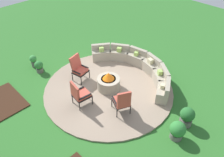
% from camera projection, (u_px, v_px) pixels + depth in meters
% --- Properties ---
extents(ground_plane, '(24.00, 24.00, 0.00)m').
position_uv_depth(ground_plane, '(109.00, 89.00, 9.21)').
color(ground_plane, '#2D6B28').
extents(patio_circle, '(5.27, 5.27, 0.06)m').
position_uv_depth(patio_circle, '(109.00, 89.00, 9.19)').
color(patio_circle, gray).
rests_on(patio_circle, ground_plane).
extents(mulch_bed_left, '(1.88, 1.33, 0.04)m').
position_uv_depth(mulch_bed_left, '(3.00, 101.00, 8.62)').
color(mulch_bed_left, '#382114').
rests_on(mulch_bed_left, ground_plane).
extents(fire_pit, '(0.93, 0.93, 0.78)m').
position_uv_depth(fire_pit, '(109.00, 82.00, 8.98)').
color(fire_pit, '#9E937F').
rests_on(fire_pit, patio_circle).
extents(curved_stone_bench, '(4.50, 1.84, 0.76)m').
position_uv_depth(curved_stone_bench, '(137.00, 66.00, 9.88)').
color(curved_stone_bench, '#9E937F').
rests_on(curved_stone_bench, patio_circle).
extents(lounge_chair_front_left, '(0.67, 0.67, 1.12)m').
position_uv_depth(lounge_chair_front_left, '(78.00, 68.00, 9.30)').
color(lounge_chair_front_left, black).
rests_on(lounge_chair_front_left, patio_circle).
extents(lounge_chair_front_right, '(0.64, 0.67, 1.10)m').
position_uv_depth(lounge_chair_front_right, '(79.00, 94.00, 8.08)').
color(lounge_chair_front_right, black).
rests_on(lounge_chair_front_right, patio_circle).
extents(lounge_chair_back_left, '(0.78, 0.75, 1.06)m').
position_uv_depth(lounge_chair_back_left, '(122.00, 101.00, 7.80)').
color(lounge_chair_back_left, black).
rests_on(lounge_chair_back_left, patio_circle).
extents(potted_plant_0, '(0.50, 0.50, 0.74)m').
position_uv_depth(potted_plant_0, '(187.00, 116.00, 7.52)').
color(potted_plant_0, '#605B56').
rests_on(potted_plant_0, ground_plane).
extents(potted_plant_1, '(0.53, 0.53, 0.69)m').
position_uv_depth(potted_plant_1, '(178.00, 130.00, 7.10)').
color(potted_plant_1, '#605B56').
rests_on(potted_plant_1, ground_plane).
extents(potted_plant_2, '(0.33, 0.33, 0.59)m').
position_uv_depth(potted_plant_2, '(33.00, 60.00, 10.26)').
color(potted_plant_2, '#605B56').
rests_on(potted_plant_2, ground_plane).
extents(potted_plant_3, '(0.38, 0.38, 0.56)m').
position_uv_depth(potted_plant_3, '(39.00, 66.00, 9.95)').
color(potted_plant_3, '#605B56').
rests_on(potted_plant_3, ground_plane).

